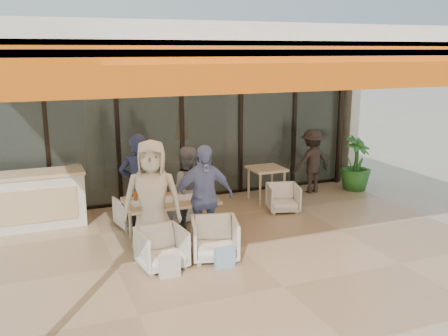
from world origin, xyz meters
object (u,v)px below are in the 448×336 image
object	(u,v)px
chair_far_right	(178,206)
side_chair	(283,197)
diner_grey	(186,189)
potted_palm	(356,164)
side_table	(266,172)
chair_near_right	(215,237)
host_counter	(32,200)
standing_woman	(312,161)
diner_navy	(139,186)
diner_cream	(152,199)
diner_periwinkle	(203,197)
chair_near_left	(162,246)
chair_far_left	(134,210)
dining_table	(170,203)

from	to	relation	value
chair_far_right	side_chair	world-z (taller)	side_chair
diner_grey	potted_palm	world-z (taller)	diner_grey
side_table	chair_near_right	bearing A→B (deg)	-131.20
host_counter	standing_woman	bearing A→B (deg)	0.80
diner_navy	standing_woman	xyz separation A→B (m)	(4.18, 1.20, -0.17)
chair_near_right	diner_cream	xyz separation A→B (m)	(-0.84, 0.50, 0.57)
diner_periwinkle	side_table	world-z (taller)	diner_periwinkle
chair_near_left	chair_near_right	distance (m)	0.84
standing_woman	side_table	bearing A→B (deg)	3.80
chair_far_left	standing_woman	world-z (taller)	standing_woman
chair_near_left	diner_navy	xyz separation A→B (m)	(0.00, 1.40, 0.57)
chair_near_right	standing_woman	size ratio (longest dim) A/B	0.49
diner_grey	diner_periwinkle	size ratio (longest dim) A/B	0.89
chair_near_left	chair_near_right	size ratio (longest dim) A/B	0.94
diner_grey	host_counter	bearing A→B (deg)	-8.27
host_counter	diner_grey	bearing A→B (deg)	-23.69
dining_table	chair_near_left	bearing A→B (deg)	-113.43
chair_far_right	chair_near_right	distance (m)	1.90
chair_near_right	diner_periwinkle	world-z (taller)	diner_periwinkle
host_counter	diner_grey	distance (m)	2.79
diner_cream	side_table	world-z (taller)	diner_cream
diner_navy	potted_palm	size ratio (longest dim) A/B	1.44
standing_woman	potted_palm	distance (m)	1.07
diner_periwinkle	potted_palm	world-z (taller)	diner_periwinkle
chair_far_left	diner_periwinkle	bearing A→B (deg)	111.33
standing_woman	diner_grey	bearing A→B (deg)	14.56
diner_periwinkle	side_table	distance (m)	2.85
side_table	potted_palm	world-z (taller)	potted_palm
diner_grey	diner_periwinkle	bearing A→B (deg)	105.42
side_table	chair_far_left	bearing A→B (deg)	-170.27
chair_near_left	side_chair	size ratio (longest dim) A/B	1.09
dining_table	potted_palm	xyz separation A→B (m)	(4.82, 1.44, -0.06)
dining_table	chair_near_left	distance (m)	1.10
diner_cream	potted_palm	distance (m)	5.57
dining_table	diner_grey	xyz separation A→B (m)	(0.43, 0.44, 0.08)
host_counter	chair_near_left	bearing A→B (deg)	-55.85
host_counter	side_table	bearing A→B (deg)	-1.39
diner_periwinkle	dining_table	bearing A→B (deg)	135.86
chair_far_right	diner_periwinkle	world-z (taller)	diner_periwinkle
host_counter	chair_far_left	xyz separation A→B (m)	(1.71, -0.62, -0.22)
chair_far_left	diner_periwinkle	xyz separation A→B (m)	(0.84, -1.40, 0.54)
chair_far_left	side_table	size ratio (longest dim) A/B	0.85
diner_navy	diner_grey	xyz separation A→B (m)	(0.84, 0.00, -0.14)
chair_far_right	potted_palm	xyz separation A→B (m)	(4.39, 0.50, 0.33)
host_counter	dining_table	distance (m)	2.64
dining_table	diner_cream	size ratio (longest dim) A/B	0.81
host_counter	diner_periwinkle	xyz separation A→B (m)	(2.55, -2.02, 0.33)
host_counter	side_table	size ratio (longest dim) A/B	2.48
diner_cream	dining_table	bearing A→B (deg)	65.66
diner_periwinkle	side_table	size ratio (longest dim) A/B	2.30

